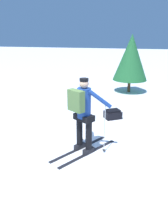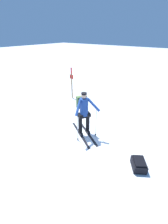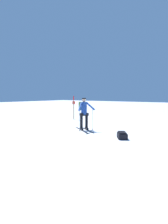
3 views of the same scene
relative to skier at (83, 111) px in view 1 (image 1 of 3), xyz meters
name	(u,v)px [view 1 (image 1 of 3)]	position (x,y,z in m)	size (l,w,h in m)	color
ground_plane	(74,148)	(0.26, -0.09, -1.03)	(80.00, 80.00, 0.00)	white
skier	(83,111)	(0.00, 0.00, 0.00)	(1.29, 1.78, 1.78)	black
dropped_backpack	(113,114)	(-0.39, -2.39, -0.89)	(0.65, 0.61, 0.30)	black
pine_tree	(131,58)	(-0.68, -6.17, 0.61)	(1.62, 1.62, 2.70)	#4C331E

